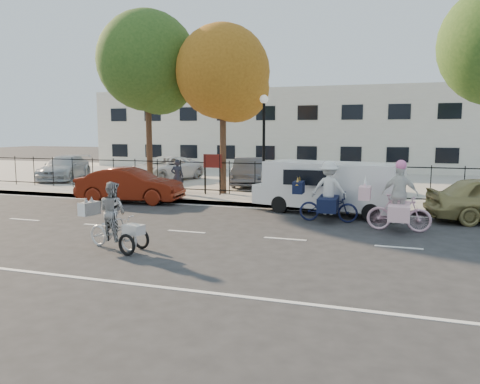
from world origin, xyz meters
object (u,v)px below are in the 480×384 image
at_px(zebra_trike, 113,223).
at_px(lot_car_c, 249,172).
at_px(unicorn_bike, 398,205).
at_px(white_van, 329,185).
at_px(bull_bike, 328,198).
at_px(red_sedan, 130,185).
at_px(lot_car_d, 371,180).
at_px(lamppost, 264,128).
at_px(lot_car_b, 165,168).
at_px(lot_car_a, 65,168).
at_px(pedestrian, 177,176).

relative_size(zebra_trike, lot_car_c, 0.46).
relative_size(unicorn_bike, white_van, 0.39).
bearing_deg(bull_bike, red_sedan, 77.33).
xyz_separation_m(zebra_trike, white_van, (4.54, 6.83, 0.36)).
distance_m(white_van, lot_car_d, 5.61).
bearing_deg(unicorn_bike, red_sedan, 78.24).
xyz_separation_m(lamppost, lot_car_d, (4.33, 3.11, -2.38)).
height_order(white_van, lot_car_b, white_van).
distance_m(zebra_trike, bull_bike, 7.08).
relative_size(bull_bike, lot_car_d, 0.62).
xyz_separation_m(red_sedan, lot_car_a, (-7.74, 5.55, 0.11)).
bearing_deg(red_sedan, lot_car_b, 8.58).
relative_size(lamppost, zebra_trike, 2.15).
height_order(unicorn_bike, white_van, unicorn_bike).
bearing_deg(lot_car_d, zebra_trike, -135.36).
height_order(pedestrian, lot_car_b, pedestrian).
relative_size(pedestrian, lot_car_d, 0.45).
distance_m(zebra_trike, pedestrian, 9.41).
relative_size(white_van, lot_car_d, 1.62).
bearing_deg(white_van, unicorn_bike, -31.94).
bearing_deg(red_sedan, bull_bike, -108.15).
bearing_deg(white_van, pedestrian, 176.04).
xyz_separation_m(zebra_trike, unicorn_bike, (6.90, 4.45, 0.13)).
relative_size(lamppost, red_sedan, 0.99).
bearing_deg(lot_car_c, lamppost, -77.02).
distance_m(bull_bike, lot_car_c, 9.30).
relative_size(lamppost, lot_car_d, 1.26).
relative_size(lamppost, bull_bike, 2.02).
distance_m(lamppost, lot_car_a, 13.47).
bearing_deg(unicorn_bike, zebra_trike, 124.06).
height_order(white_van, lot_car_d, white_van).
bearing_deg(red_sedan, white_van, -97.79).
relative_size(lamppost, lot_car_b, 0.87).
height_order(lamppost, lot_car_d, lamppost).
bearing_deg(lot_car_d, red_sedan, -170.52).
relative_size(lamppost, white_van, 0.78).
bearing_deg(lot_car_c, red_sedan, -130.62).
xyz_separation_m(lamppost, pedestrian, (-4.01, -0.14, -2.19)).
bearing_deg(lot_car_d, lamppost, -164.58).
bearing_deg(lot_car_d, lot_car_a, 159.27).
relative_size(zebra_trike, lot_car_d, 0.59).
xyz_separation_m(pedestrian, lot_car_d, (8.34, 3.25, -0.19)).
relative_size(lamppost, unicorn_bike, 2.02).
height_order(zebra_trike, pedestrian, zebra_trike).
height_order(lot_car_b, lot_car_d, lot_car_b).
bearing_deg(pedestrian, lamppost, 163.02).
bearing_deg(white_van, lot_car_d, 90.79).
bearing_deg(bull_bike, unicorn_bike, -112.79).
relative_size(pedestrian, lot_car_b, 0.31).
bearing_deg(red_sedan, lot_car_c, -35.45).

